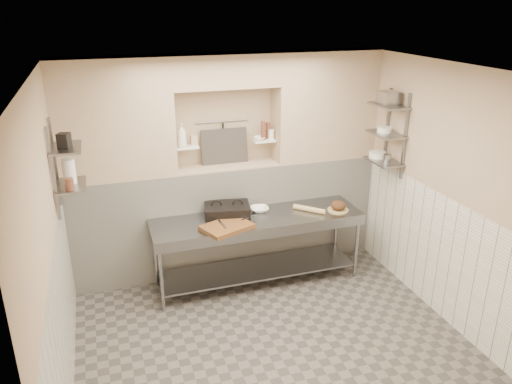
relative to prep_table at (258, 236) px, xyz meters
name	(u,v)px	position (x,y,z in m)	size (l,w,h in m)	color
floor	(272,344)	(-0.23, -1.18, -0.69)	(4.00, 3.90, 0.10)	#59534F
ceiling	(276,66)	(-0.23, -1.18, 2.21)	(4.00, 3.90, 0.10)	silver
wall_left	(45,251)	(-2.28, -1.18, 0.76)	(0.10, 3.90, 2.80)	tan
wall_right	(452,196)	(1.82, -1.18, 0.76)	(0.10, 3.90, 2.80)	tan
wall_back	(222,161)	(-0.23, 0.82, 0.76)	(4.00, 0.10, 2.80)	tan
wall_front	(386,350)	(-0.23, -3.18, 0.76)	(4.00, 0.10, 2.80)	tan
backwall_lower	(228,217)	(-0.23, 0.57, 0.06)	(4.00, 0.40, 1.40)	white
alcove_sill	(227,166)	(-0.23, 0.57, 0.77)	(1.30, 0.40, 0.02)	tan
backwall_pillar_left	(114,120)	(-1.56, 0.57, 1.46)	(1.35, 0.40, 1.40)	tan
backwall_pillar_right	(324,106)	(1.09, 0.57, 1.46)	(1.35, 0.40, 1.40)	tan
backwall_header	(225,71)	(-0.23, 0.57, 1.96)	(1.30, 0.40, 0.40)	tan
wainscot_left	(64,320)	(-2.22, -1.18, 0.06)	(0.02, 3.90, 1.40)	white
wainscot_right	(439,255)	(1.76, -1.18, 0.06)	(0.02, 3.90, 1.40)	white
alcove_shelf_left	(187,147)	(-0.73, 0.57, 1.06)	(0.28, 0.16, 0.03)	white
alcove_shelf_right	(264,141)	(0.27, 0.57, 1.06)	(0.28, 0.16, 0.03)	white
utensil_rail	(222,121)	(-0.23, 0.74, 1.31)	(0.02, 0.02, 0.70)	gray
hanging_steel	(223,135)	(-0.23, 0.72, 1.14)	(0.02, 0.02, 0.30)	black
splash_panel	(224,146)	(-0.23, 0.67, 1.00)	(0.60, 0.02, 0.45)	#383330
shelf_rail_left_a	(55,163)	(-2.21, 0.07, 1.16)	(0.03, 0.03, 0.95)	slate
shelf_rail_left_b	(53,174)	(-2.21, -0.33, 1.16)	(0.03, 0.03, 0.95)	slate
wall_shelf_left_lower	(71,185)	(-2.07, -0.13, 0.96)	(0.30, 0.50, 0.03)	slate
wall_shelf_left_upper	(66,148)	(-2.07, -0.13, 1.36)	(0.30, 0.50, 0.03)	slate
shelf_rail_right_a	(387,129)	(1.74, 0.07, 1.21)	(0.03, 0.03, 1.05)	slate
shelf_rail_right_b	(405,137)	(1.74, -0.33, 1.21)	(0.03, 0.03, 1.05)	slate
wall_shelf_right_lower	(384,161)	(1.61, -0.13, 0.86)	(0.30, 0.50, 0.03)	slate
wall_shelf_right_mid	(386,134)	(1.61, -0.13, 1.21)	(0.30, 0.50, 0.03)	slate
wall_shelf_right_upper	(389,106)	(1.61, -0.13, 1.56)	(0.30, 0.50, 0.03)	slate
prep_table	(258,236)	(0.00, 0.00, 0.00)	(2.60, 0.70, 0.90)	gray
panini_press	(227,211)	(-0.34, 0.15, 0.33)	(0.61, 0.49, 0.15)	black
cutting_board	(227,227)	(-0.44, -0.20, 0.28)	(0.55, 0.39, 0.05)	brown
knife_blade	(249,217)	(-0.13, -0.07, 0.31)	(0.24, 0.03, 0.01)	gray
tongs	(223,224)	(-0.49, -0.18, 0.31)	(0.02, 0.02, 0.25)	gray
mixing_bowl	(260,209)	(0.08, 0.17, 0.29)	(0.23, 0.23, 0.06)	white
rolling_pin	(309,209)	(0.67, -0.03, 0.29)	(0.06, 0.06, 0.42)	tan
bread_board	(338,210)	(1.03, -0.11, 0.27)	(0.26, 0.26, 0.02)	tan
bread_loaf	(338,205)	(1.03, -0.11, 0.33)	(0.19, 0.19, 0.11)	#4C2D19
bottle_soap	(182,135)	(-0.79, 0.55, 1.22)	(0.11, 0.11, 0.29)	white
jar_alcove	(194,140)	(-0.63, 0.60, 1.13)	(0.08, 0.08, 0.12)	tan
bowl_alcove	(259,138)	(0.20, 0.56, 1.09)	(0.15, 0.15, 0.05)	white
condiment_a	(268,131)	(0.34, 0.60, 1.18)	(0.06, 0.06, 0.21)	brown
condiment_b	(263,131)	(0.26, 0.56, 1.19)	(0.06, 0.06, 0.24)	brown
condiment_c	(271,134)	(0.36, 0.56, 1.13)	(0.07, 0.07, 0.13)	white
jug_left	(69,171)	(-2.07, -0.10, 1.10)	(0.13, 0.13, 0.26)	white
jar_left	(70,184)	(-2.07, -0.31, 1.03)	(0.08, 0.08, 0.12)	brown
box_left_upper	(64,141)	(-2.07, -0.19, 1.45)	(0.11, 0.11, 0.15)	black
bowl_right	(378,155)	(1.61, 0.02, 0.90)	(0.22, 0.22, 0.07)	white
canister_right	(387,158)	(1.61, -0.20, 0.92)	(0.10, 0.10, 0.10)	gray
bowl_right_mid	(384,130)	(1.61, -0.09, 1.25)	(0.17, 0.17, 0.06)	white
basket_right	(388,98)	(1.61, -0.11, 1.65)	(0.20, 0.24, 0.15)	gray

